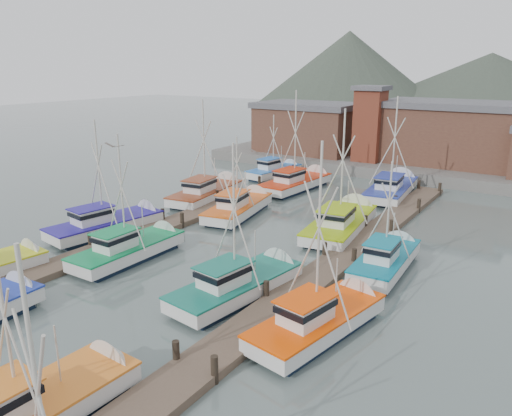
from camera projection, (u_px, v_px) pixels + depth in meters
The scene contains 22 objects.
ground at pixel (202, 266), 31.11m from camera, with size 260.00×260.00×0.00m, color #536460.
dock_left at pixel (164, 226), 37.98m from camera, with size 2.30×46.00×1.50m.
dock_right at pixel (332, 265), 30.61m from camera, with size 2.30×46.00×1.50m.
quay at pixel (395, 162), 60.66m from camera, with size 44.00×16.00×1.20m, color slate.
shed_left at pixel (308, 127), 63.81m from camera, with size 12.72×8.48×6.20m.
shed_center at pixel (450, 132), 56.36m from camera, with size 14.84×9.54×6.90m.
lookout_tower at pixel (370, 123), 57.12m from camera, with size 3.60×3.60×8.50m.
distant_hills at pixel (450, 110), 136.30m from camera, with size 175.00×140.00×42.00m.
boat_1 at pixel (39, 407), 17.26m from camera, with size 3.10×8.69×7.58m.
boat_4 at pixel (134, 248), 32.15m from camera, with size 3.50×8.42×8.79m.
boat_5 at pixel (243, 283), 27.01m from camera, with size 3.83×9.04×9.13m.
boat_6 at pixel (112, 223), 37.13m from camera, with size 4.10×9.38×9.19m.
boat_7 at pixel (324, 318), 23.27m from camera, with size 3.94×8.59×9.73m.
boat_8 at pixel (241, 206), 41.52m from camera, with size 4.31×9.28×7.35m.
boat_9 at pixel (343, 222), 37.44m from camera, with size 4.42×10.47×10.09m.
boat_10 at pixel (209, 191), 46.34m from camera, with size 4.17×9.90×10.02m.
boat_11 at pixel (388, 259), 30.40m from camera, with size 3.03×8.02×7.41m.
boat_12 at pixel (298, 182), 49.98m from camera, with size 4.22×9.84×10.60m.
boat_13 at pixel (393, 188), 47.68m from camera, with size 4.28×10.55×10.29m.
boat_14 at pixel (277, 171), 55.36m from camera, with size 3.27×7.94×7.44m.
gull_near at pixel (114, 146), 26.89m from camera, with size 1.55×0.63×0.24m.
gull_far at pixel (259, 152), 33.83m from camera, with size 1.55×0.66×0.24m.
Camera 1 is at (18.66, -22.30, 12.11)m, focal length 35.00 mm.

